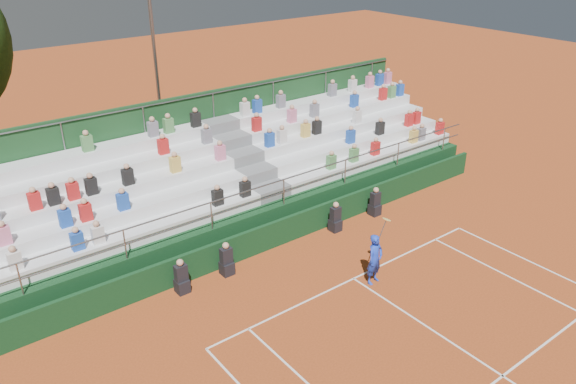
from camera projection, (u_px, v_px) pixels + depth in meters
ground at (354, 279)px, 18.22m from camera, size 90.00×90.00×0.00m
courtside_wall at (293, 227)px, 20.29m from camera, size 20.00×0.15×1.00m
line_officials at (287, 238)px, 19.65m from camera, size 8.88×0.40×1.19m
grandstand at (243, 183)px, 22.37m from camera, size 20.00×5.20×4.40m
tennis_player at (375, 259)px, 17.70m from camera, size 0.87×0.50×2.22m
floodlight_mast at (155, 56)px, 25.47m from camera, size 0.60×0.25×8.60m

